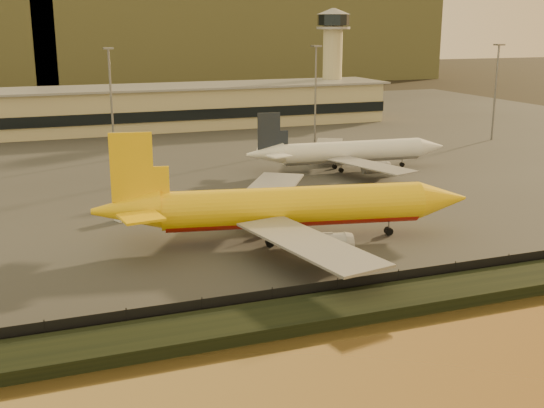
{
  "coord_description": "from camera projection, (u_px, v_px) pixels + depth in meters",
  "views": [
    {
      "loc": [
        -30.84,
        -78.62,
        30.7
      ],
      "look_at": [
        3.42,
        12.0,
        5.03
      ],
      "focal_mm": 45.0,
      "sensor_mm": 36.0,
      "label": 1
    }
  ],
  "objects": [
    {
      "name": "gse_vehicle_white",
      "position": [
        129.0,
        213.0,
        109.64
      ],
      "size": [
        4.91,
        3.44,
        2.02
      ],
      "primitive_type": "cube",
      "rotation": [
        0.0,
        0.0,
        0.35
      ],
      "color": "white",
      "rests_on": "tarmac"
    },
    {
      "name": "apron_light_masts",
      "position": [
        223.0,
        90.0,
        158.42
      ],
      "size": [
        152.2,
        12.2,
        25.4
      ],
      "color": "slate",
      "rests_on": "tarmac"
    },
    {
      "name": "terminal_building",
      "position": [
        75.0,
        111.0,
        196.45
      ],
      "size": [
        202.0,
        25.0,
        12.6
      ],
      "color": "#C3B487",
      "rests_on": "tarmac"
    },
    {
      "name": "perimeter_fence",
      "position": [
        322.0,
        291.0,
        77.41
      ],
      "size": [
        300.0,
        0.05,
        2.2
      ],
      "primitive_type": "cube",
      "color": "black",
      "rests_on": "tarmac"
    },
    {
      "name": "distant_hills",
      "position": [
        25.0,
        23.0,
        381.79
      ],
      "size": [
        470.0,
        160.0,
        70.0
      ],
      "color": "brown",
      "rests_on": "ground"
    },
    {
      "name": "embankment",
      "position": [
        337.0,
        309.0,
        73.95
      ],
      "size": [
        320.0,
        7.0,
        1.4
      ],
      "primitive_type": "cube",
      "color": "black",
      "rests_on": "ground"
    },
    {
      "name": "dhl_cargo_jet",
      "position": [
        287.0,
        208.0,
        97.88
      ],
      "size": [
        54.7,
        52.82,
        16.4
      ],
      "rotation": [
        0.0,
        0.0,
        -0.19
      ],
      "color": "yellow",
      "rests_on": "tarmac"
    },
    {
      "name": "ground",
      "position": [
        280.0,
        265.0,
        89.5
      ],
      "size": [
        900.0,
        900.0,
        0.0
      ],
      "primitive_type": "plane",
      "color": "black",
      "rests_on": "ground"
    },
    {
      "name": "gse_vehicle_yellow",
      "position": [
        328.0,
        196.0,
        121.17
      ],
      "size": [
        4.22,
        2.82,
        1.75
      ],
      "primitive_type": "cube",
      "rotation": [
        0.0,
        0.0,
        -0.3
      ],
      "color": "yellow",
      "rests_on": "tarmac"
    },
    {
      "name": "tarmac",
      "position": [
        146.0,
        147.0,
        175.37
      ],
      "size": [
        320.0,
        220.0,
        0.2
      ],
      "primitive_type": "cube",
      "color": "#2D2D2D",
      "rests_on": "ground"
    },
    {
      "name": "control_tower",
      "position": [
        333.0,
        52.0,
        226.32
      ],
      "size": [
        11.2,
        11.2,
        35.5
      ],
      "color": "#C3B487",
      "rests_on": "tarmac"
    },
    {
      "name": "white_narrowbody_jet",
      "position": [
        349.0,
        152.0,
        145.9
      ],
      "size": [
        45.18,
        43.93,
        12.97
      ],
      "rotation": [
        0.0,
        0.0,
        -0.09
      ],
      "color": "white",
      "rests_on": "tarmac"
    }
  ]
}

